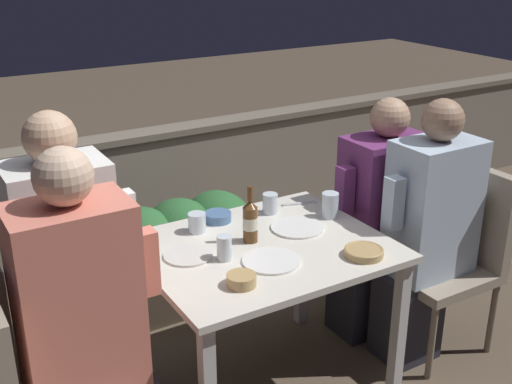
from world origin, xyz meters
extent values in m
cube|color=gray|center=(0.00, 1.55, 0.39)|extent=(9.00, 0.14, 0.78)
cube|color=#706656|center=(0.00, 1.55, 0.80)|extent=(9.00, 0.18, 0.04)
cube|color=silver|center=(0.00, 0.00, 0.71)|extent=(1.02, 0.83, 0.03)
cube|color=silver|center=(0.46, -0.37, 0.35)|extent=(0.05, 0.05, 0.69)
cube|color=silver|center=(-0.46, 0.37, 0.35)|extent=(0.05, 0.05, 0.69)
cube|color=silver|center=(0.46, 0.37, 0.35)|extent=(0.05, 0.05, 0.69)
cube|color=brown|center=(0.01, 0.86, 0.14)|extent=(0.83, 0.36, 0.28)
ellipsoid|color=#2D6633|center=(-0.22, 0.86, 0.44)|extent=(0.37, 0.47, 0.36)
ellipsoid|color=#2D6633|center=(0.01, 0.86, 0.44)|extent=(0.37, 0.47, 0.36)
ellipsoid|color=#2D6633|center=(0.23, 0.86, 0.44)|extent=(0.37, 0.47, 0.36)
cube|color=#E07A66|center=(-0.83, -0.17, 0.79)|extent=(0.39, 0.26, 0.71)
cube|color=#E07A66|center=(-0.58, -0.17, 0.88)|extent=(0.07, 0.07, 0.24)
sphere|color=beige|center=(-0.83, -0.17, 1.24)|extent=(0.19, 0.19, 0.19)
cube|color=gray|center=(-0.85, 0.16, 0.42)|extent=(0.47, 0.47, 0.05)
cylinder|color=#7F705B|center=(-1.06, 0.36, 0.20)|extent=(0.03, 0.03, 0.39)
cylinder|color=#7F705B|center=(-0.65, 0.36, 0.20)|extent=(0.03, 0.03, 0.39)
cube|color=#282833|center=(-0.68, 0.16, 0.22)|extent=(0.26, 0.23, 0.44)
cube|color=white|center=(-0.78, 0.16, 0.81)|extent=(0.37, 0.26, 0.74)
cube|color=white|center=(-0.53, 0.16, 0.90)|extent=(0.07, 0.07, 0.24)
sphere|color=tan|center=(-0.78, 0.16, 1.28)|extent=(0.19, 0.19, 0.19)
cube|color=gray|center=(0.90, -0.14, 0.42)|extent=(0.47, 0.47, 0.05)
cube|color=gray|center=(1.11, -0.14, 0.68)|extent=(0.06, 0.47, 0.48)
cylinder|color=#7F705B|center=(0.70, -0.34, 0.20)|extent=(0.03, 0.03, 0.39)
cylinder|color=#7F705B|center=(1.11, -0.34, 0.20)|extent=(0.03, 0.03, 0.39)
cylinder|color=#7F705B|center=(0.70, 0.06, 0.20)|extent=(0.03, 0.03, 0.39)
cylinder|color=#7F705B|center=(1.11, 0.06, 0.20)|extent=(0.03, 0.03, 0.39)
cube|color=#282833|center=(0.73, -0.14, 0.22)|extent=(0.27, 0.23, 0.44)
cube|color=silver|center=(0.83, -0.14, 0.76)|extent=(0.39, 0.26, 0.65)
cube|color=silver|center=(0.58, -0.14, 0.84)|extent=(0.07, 0.07, 0.24)
sphere|color=#99755B|center=(0.83, -0.14, 1.18)|extent=(0.19, 0.19, 0.19)
cube|color=gray|center=(0.86, 0.15, 0.42)|extent=(0.47, 0.47, 0.05)
cube|color=gray|center=(1.07, 0.15, 0.68)|extent=(0.06, 0.47, 0.48)
cylinder|color=#7F705B|center=(0.66, -0.06, 0.20)|extent=(0.03, 0.03, 0.39)
cylinder|color=#7F705B|center=(1.06, -0.06, 0.20)|extent=(0.03, 0.03, 0.39)
cylinder|color=#7F705B|center=(0.66, 0.35, 0.20)|extent=(0.03, 0.03, 0.39)
cylinder|color=#7F705B|center=(1.06, 0.35, 0.20)|extent=(0.03, 0.03, 0.39)
cube|color=#282833|center=(0.69, 0.15, 0.22)|extent=(0.28, 0.23, 0.44)
cube|color=#6B2D66|center=(0.79, 0.15, 0.74)|extent=(0.41, 0.26, 0.60)
cube|color=#6B2D66|center=(0.54, 0.15, 0.81)|extent=(0.07, 0.07, 0.24)
sphere|color=tan|center=(0.79, 0.15, 1.13)|extent=(0.19, 0.19, 0.19)
cylinder|color=brown|center=(-0.03, 0.06, 0.80)|extent=(0.06, 0.06, 0.15)
cylinder|color=beige|center=(-0.03, 0.06, 0.81)|extent=(0.06, 0.06, 0.05)
cone|color=brown|center=(-0.03, 0.06, 0.89)|extent=(0.06, 0.06, 0.03)
cylinder|color=brown|center=(-0.03, 0.06, 0.94)|extent=(0.02, 0.02, 0.06)
cylinder|color=white|center=(-0.05, -0.14, 0.73)|extent=(0.23, 0.23, 0.01)
cylinder|color=white|center=(0.22, 0.07, 0.73)|extent=(0.24, 0.24, 0.01)
cylinder|color=silver|center=(-0.31, 0.07, 0.73)|extent=(0.20, 0.20, 0.01)
cylinder|color=tan|center=(0.30, -0.29, 0.74)|extent=(0.16, 0.16, 0.03)
torus|color=tan|center=(0.30, -0.29, 0.75)|extent=(0.16, 0.16, 0.01)
cylinder|color=tan|center=(-0.24, -0.24, 0.75)|extent=(0.11, 0.11, 0.04)
torus|color=tan|center=(-0.24, -0.24, 0.77)|extent=(0.11, 0.11, 0.01)
cylinder|color=#4C709E|center=(-0.05, 0.32, 0.75)|extent=(0.12, 0.12, 0.04)
torus|color=#4C709E|center=(-0.05, 0.32, 0.76)|extent=(0.12, 0.12, 0.01)
cylinder|color=silver|center=(-0.20, -0.03, 0.78)|extent=(0.06, 0.06, 0.10)
cylinder|color=silver|center=(0.42, 0.09, 0.78)|extent=(0.08, 0.08, 0.12)
cylinder|color=silver|center=(-0.18, 0.27, 0.77)|extent=(0.08, 0.08, 0.09)
cylinder|color=silver|center=(0.20, 0.28, 0.77)|extent=(0.07, 0.07, 0.10)
cube|color=silver|center=(0.38, 0.29, 0.73)|extent=(0.17, 0.07, 0.01)
camera|label=1|loc=(-1.27, -2.06, 1.93)|focal=45.00mm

